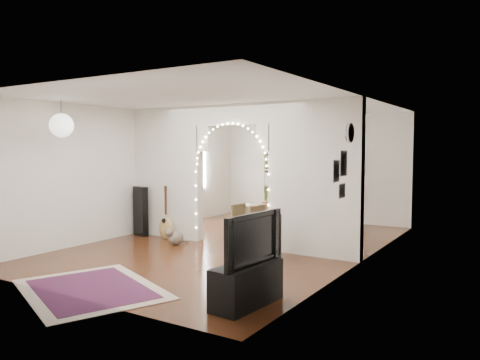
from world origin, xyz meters
The scene contains 25 objects.
floor centered at (0.00, 0.00, 0.00)m, with size 7.50×7.50×0.00m, color black.
ceiling centered at (0.00, 0.00, 2.70)m, with size 5.00×7.50×0.02m, color white.
wall_back centered at (0.00, 3.75, 1.35)m, with size 5.00×0.02×2.70m, color silver.
wall_front centered at (0.00, -3.75, 1.35)m, with size 5.00×0.02×2.70m, color silver.
wall_left centered at (-2.50, 0.00, 1.35)m, with size 0.02×7.50×2.70m, color silver.
wall_right centered at (2.50, 0.00, 1.35)m, with size 0.02×7.50×2.70m, color silver.
divider_wall centered at (0.00, 0.00, 1.42)m, with size 5.00×0.20×2.70m.
fairy_lights centered at (0.00, -0.13, 1.55)m, with size 1.64×0.04×1.60m, color #FFEABF, non-canonical shape.
window centered at (-2.47, 1.80, 1.50)m, with size 0.04×1.20×1.40m, color white.
wall_clock centered at (2.48, -0.60, 2.10)m, with size 0.31×0.31×0.03m, color white.
picture_frames centered at (2.48, -1.00, 1.50)m, with size 0.02×0.50×0.70m, color white, non-canonical shape.
paper_lantern centered at (-1.90, -2.40, 2.25)m, with size 0.40×0.40×0.40m, color white.
ceiling_fan centered at (0.00, 2.00, 2.40)m, with size 1.10×1.10×0.30m, color #B48A3C, non-canonical shape.
area_rug centered at (-0.08, -3.40, 0.01)m, with size 2.09×1.58×0.02m, color maroon.
guitar_case centered at (-2.20, -0.25, 0.53)m, with size 0.40×0.13×1.05m, color black.
acoustic_guitar centered at (-1.50, -0.25, 0.40)m, with size 0.37×0.14×0.93m.
tabby_cat centered at (-0.95, -0.63, 0.15)m, with size 0.30×0.57×0.37m.
floor_speaker centered at (1.15, -0.68, 0.38)m, with size 0.32×0.29×0.77m.
media_console centered at (2.00, -2.83, 0.25)m, with size 0.40×1.00×0.50m, color black.
tv centered at (2.00, -2.83, 0.81)m, with size 1.07×0.14×0.62m, color black.
bookcase centered at (-0.35, 3.50, 0.87)m, with size 1.71×0.43×1.75m, color beige.
dining_table centered at (0.71, 1.30, 0.68)m, with size 1.26×0.89×0.76m.
flower_vase centered at (0.71, 1.30, 0.85)m, with size 0.18×0.18×0.19m, color silver.
dining_chair_left centered at (-0.83, 1.92, 0.27)m, with size 0.58×0.60×0.55m, color #4C3D26.
dining_chair_right centered at (0.19, 2.31, 0.23)m, with size 0.49×0.50×0.46m, color #4C3D26.
Camera 1 is at (4.82, -7.50, 1.88)m, focal length 35.00 mm.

